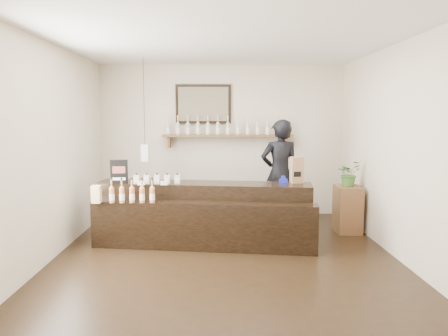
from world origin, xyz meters
name	(u,v)px	position (x,y,z in m)	size (l,w,h in m)	color
ground	(225,255)	(0.00, 0.00, 0.00)	(5.00, 5.00, 0.00)	black
room_shell	(225,128)	(0.00, 0.00, 1.70)	(5.00, 5.00, 5.00)	beige
back_wall_decor	(215,122)	(-0.14, 2.37, 1.75)	(2.66, 0.96, 1.69)	brown
counter	(203,215)	(-0.31, 0.58, 0.41)	(3.20, 1.27, 1.03)	black
promo_sign	(119,172)	(-1.52, 0.61, 1.06)	(0.25, 0.05, 0.35)	black
paper_bag	(297,170)	(1.07, 0.66, 1.07)	(0.19, 0.16, 0.38)	#886041
tape_dispenser	(283,180)	(0.87, 0.67, 0.92)	(0.13, 0.06, 0.11)	#161F9E
side_cabinet	(348,209)	(2.00, 1.19, 0.37)	(0.38, 0.52, 0.74)	brown
potted_plant	(349,173)	(2.00, 1.19, 0.95)	(0.37, 0.32, 0.41)	#3E722D
shopkeeper	(280,167)	(0.95, 1.55, 1.02)	(0.74, 0.49, 2.04)	black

